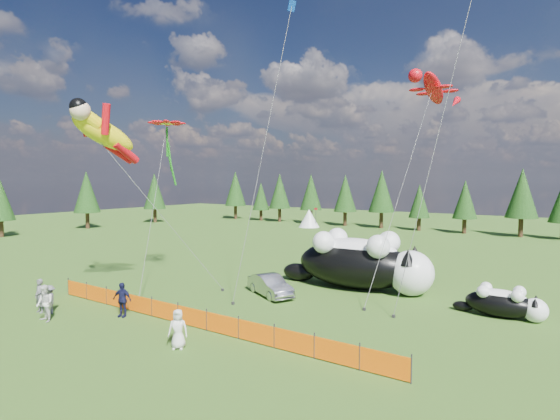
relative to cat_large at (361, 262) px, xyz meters
The scene contains 16 objects.
ground 9.88m from the cat_large, 114.21° to the right, with size 160.00×160.00×0.00m, color #12370A.
safety_fence 12.58m from the cat_large, 108.56° to the right, with size 22.06×0.06×1.10m.
tree_line 36.43m from the cat_large, 96.29° to the left, with size 90.00×4.00×8.00m, color black, non-canonical shape.
festival_tents 31.93m from the cat_large, 77.30° to the left, with size 50.00×3.20×2.80m, color white, non-canonical shape.
cat_large is the anchor object (origin of this frame).
cat_small 9.00m from the cat_large, ahead, with size 4.69×1.67×1.70m.
car 6.46m from the cat_large, 130.32° to the right, with size 1.40×4.01×1.32m, color #AFAEB3.
spectator_a 19.56m from the cat_large, 130.55° to the right, with size 0.69×0.45×1.89m, color #59595E.
spectator_b 18.99m from the cat_large, 125.09° to the right, with size 0.93×0.55×1.92m, color silver.
spectator_c 15.25m from the cat_large, 123.01° to the right, with size 1.09×0.56×1.87m, color #141538.
spectator_d 18.98m from the cat_large, 129.50° to the right, with size 1.02×0.53×1.58m, color #59595E.
spectator_e 14.44m from the cat_large, 99.89° to the right, with size 0.85×0.55×1.73m, color silver.
superhero_kite 18.39m from the cat_large, 138.67° to the right, with size 7.52×7.92×13.38m.
gecko_kite 13.73m from the cat_large, 62.71° to the left, with size 3.56×13.61×17.22m.
flower_kite 16.31m from the cat_large, 152.70° to the right, with size 4.43×6.56×12.58m.
diamond_kite_a 16.22m from the cat_large, 145.63° to the right, with size 1.09×5.83×19.58m.
Camera 1 is at (15.54, -18.34, 7.37)m, focal length 28.00 mm.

